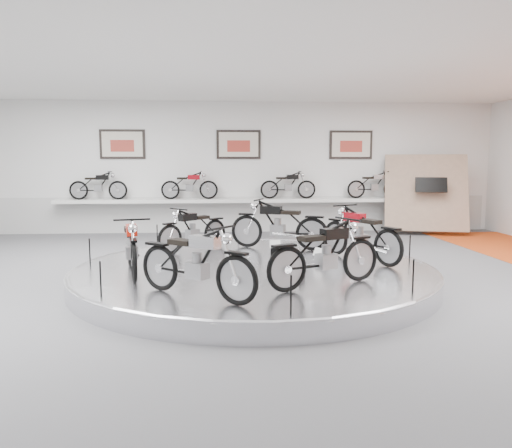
{
  "coord_description": "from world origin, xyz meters",
  "views": [
    {
      "loc": [
        -0.63,
        -8.47,
        2.14
      ],
      "look_at": [
        0.06,
        0.6,
        1.03
      ],
      "focal_mm": 35.0,
      "sensor_mm": 36.0,
      "label": 1
    }
  ],
  "objects": [
    {
      "name": "floor",
      "position": [
        0.0,
        0.0,
        0.0
      ],
      "size": [
        16.0,
        16.0,
        0.0
      ],
      "primitive_type": "plane",
      "color": "#565659",
      "rests_on": "ground"
    },
    {
      "name": "ceiling",
      "position": [
        0.0,
        0.0,
        4.0
      ],
      "size": [
        16.0,
        16.0,
        0.0
      ],
      "primitive_type": "plane",
      "rotation": [
        3.14,
        0.0,
        0.0
      ],
      "color": "white",
      "rests_on": "wall_back"
    },
    {
      "name": "wall_back",
      "position": [
        0.0,
        7.0,
        2.0
      ],
      "size": [
        16.0,
        0.0,
        16.0
      ],
      "primitive_type": "plane",
      "rotation": [
        1.57,
        0.0,
        0.0
      ],
      "color": "silver",
      "rests_on": "floor"
    },
    {
      "name": "wall_front",
      "position": [
        0.0,
        -7.0,
        2.0
      ],
      "size": [
        16.0,
        0.0,
        16.0
      ],
      "primitive_type": "plane",
      "rotation": [
        -1.57,
        0.0,
        0.0
      ],
      "color": "silver",
      "rests_on": "floor"
    },
    {
      "name": "dado_band",
      "position": [
        0.0,
        6.98,
        0.55
      ],
      "size": [
        15.68,
        0.04,
        1.1
      ],
      "primitive_type": "cube",
      "color": "#BCBCBA",
      "rests_on": "floor"
    },
    {
      "name": "display_platform",
      "position": [
        0.0,
        0.3,
        0.15
      ],
      "size": [
        6.4,
        6.4,
        0.3
      ],
      "primitive_type": "cylinder",
      "color": "silver",
      "rests_on": "floor"
    },
    {
      "name": "platform_rim",
      "position": [
        0.0,
        0.3,
        0.27
      ],
      "size": [
        6.4,
        6.4,
        0.1
      ],
      "primitive_type": "torus",
      "color": "#B2B2BA",
      "rests_on": "display_platform"
    },
    {
      "name": "shelf",
      "position": [
        0.0,
        6.7,
        1.0
      ],
      "size": [
        11.0,
        0.55,
        0.1
      ],
      "primitive_type": "cube",
      "color": "silver",
      "rests_on": "wall_back"
    },
    {
      "name": "poster_left",
      "position": [
        -3.5,
        6.96,
        2.7
      ],
      "size": [
        1.35,
        0.06,
        0.88
      ],
      "primitive_type": "cube",
      "color": "beige",
      "rests_on": "wall_back"
    },
    {
      "name": "poster_center",
      "position": [
        0.0,
        6.96,
        2.7
      ],
      "size": [
        1.35,
        0.06,
        0.88
      ],
      "primitive_type": "cube",
      "color": "beige",
      "rests_on": "wall_back"
    },
    {
      "name": "poster_right",
      "position": [
        3.5,
        6.96,
        2.7
      ],
      "size": [
        1.35,
        0.06,
        0.88
      ],
      "primitive_type": "cube",
      "color": "beige",
      "rests_on": "wall_back"
    },
    {
      "name": "display_panel",
      "position": [
        5.6,
        6.1,
        1.25
      ],
      "size": [
        2.56,
        1.52,
        2.3
      ],
      "primitive_type": "cube",
      "rotation": [
        -0.35,
        0.0,
        -0.26
      ],
      "color": "#A18269",
      "rests_on": "floor"
    },
    {
      "name": "shelf_bike_a",
      "position": [
        -4.2,
        6.7,
        1.42
      ],
      "size": [
        1.22,
        0.43,
        0.73
      ],
      "primitive_type": null,
      "color": "black",
      "rests_on": "shelf"
    },
    {
      "name": "shelf_bike_b",
      "position": [
        -1.5,
        6.7,
        1.42
      ],
      "size": [
        1.22,
        0.43,
        0.73
      ],
      "primitive_type": null,
      "color": "maroon",
      "rests_on": "shelf"
    },
    {
      "name": "shelf_bike_c",
      "position": [
        1.5,
        6.7,
        1.42
      ],
      "size": [
        1.22,
        0.43,
        0.73
      ],
      "primitive_type": null,
      "color": "black",
      "rests_on": "shelf"
    },
    {
      "name": "shelf_bike_d",
      "position": [
        4.2,
        6.7,
        1.42
      ],
      "size": [
        1.22,
        0.43,
        0.73
      ],
      "primitive_type": null,
      "color": "#A8A8AD",
      "rests_on": "shelf"
    },
    {
      "name": "bike_a",
      "position": [
        2.04,
        0.67,
        0.82
      ],
      "size": [
        1.38,
        1.86,
        1.04
      ],
      "primitive_type": null,
      "rotation": [
        0.0,
        0.0,
        2.06
      ],
      "color": "maroon",
      "rests_on": "display_platform"
    },
    {
      "name": "bike_b",
      "position": [
        0.65,
        2.07,
        0.84
      ],
      "size": [
        1.93,
        1.28,
        1.07
      ],
      "primitive_type": null,
      "rotation": [
        0.0,
        0.0,
        2.76
      ],
      "color": "black",
      "rests_on": "display_platform"
    },
    {
      "name": "bike_c",
      "position": [
        -1.17,
        2.02,
        0.76
      ],
      "size": [
        1.52,
        1.49,
        0.92
      ],
      "primitive_type": null,
      "rotation": [
        0.0,
        0.0,
        3.91
      ],
      "color": "black",
      "rests_on": "display_platform"
    },
    {
      "name": "bike_d",
      "position": [
        -2.08,
        -0.16,
        0.79
      ],
      "size": [
        0.93,
        1.75,
        0.98
      ],
      "primitive_type": null,
      "rotation": [
        0.0,
        0.0,
        4.93
      ],
      "color": "#A9180A",
      "rests_on": "display_platform"
    },
    {
      "name": "bike_e",
      "position": [
        -0.94,
        -1.74,
        0.81
      ],
      "size": [
        1.73,
        1.55,
        1.02
      ],
      "primitive_type": null,
      "rotation": [
        0.0,
        0.0,
        5.61
      ],
      "color": "#A8A8AD",
      "rests_on": "display_platform"
    },
    {
      "name": "bike_f",
      "position": [
        0.95,
        -1.26,
        0.81
      ],
      "size": [
        1.82,
        1.29,
        1.01
      ],
      "primitive_type": null,
      "rotation": [
        0.0,
        0.0,
        6.73
      ],
      "color": "black",
      "rests_on": "display_platform"
    }
  ]
}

